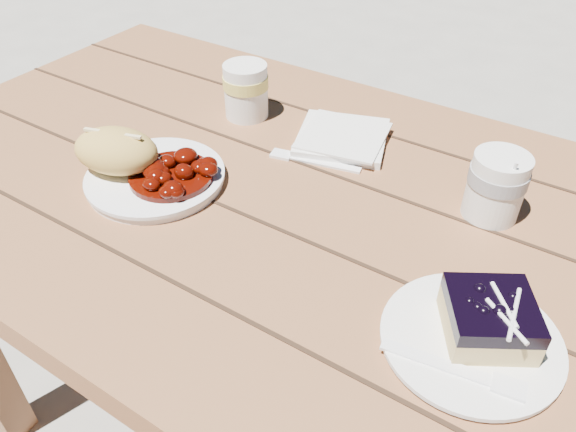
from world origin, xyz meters
The scene contains 11 objects.
picnic_table centered at (0.00, 0.00, 0.59)m, with size 2.00×1.55×0.75m.
main_plate centered at (-0.48, -0.09, 0.76)m, with size 0.21×0.21×0.02m, color white.
goulash_stew centered at (-0.45, -0.08, 0.79)m, with size 0.13×0.13×0.04m, color #450902, non-canonical shape.
bread_roll centered at (-0.54, -0.11, 0.80)m, with size 0.14×0.09×0.07m, color gold.
dessert_plate centered at (0.04, -0.13, 0.76)m, with size 0.20×0.20×0.01m, color white.
blueberry_cake centered at (0.05, -0.11, 0.79)m, with size 0.13×0.13×0.05m.
fork_dessert centered at (0.02, -0.18, 0.76)m, with size 0.03×0.16×0.01m, color white, non-canonical shape.
coffee_cup centered at (-0.02, 0.12, 0.80)m, with size 0.08×0.08×0.10m, color white.
napkin_stack centered at (-0.30, 0.18, 0.76)m, with size 0.15×0.15×0.01m, color white.
fork_table centered at (-0.29, 0.10, 0.75)m, with size 0.03×0.16×0.01m, color white, non-canonical shape.
second_cup centered at (-0.49, 0.16, 0.80)m, with size 0.08×0.08×0.10m, color white.
Camera 1 is at (0.08, -0.58, 1.27)m, focal length 35.00 mm.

